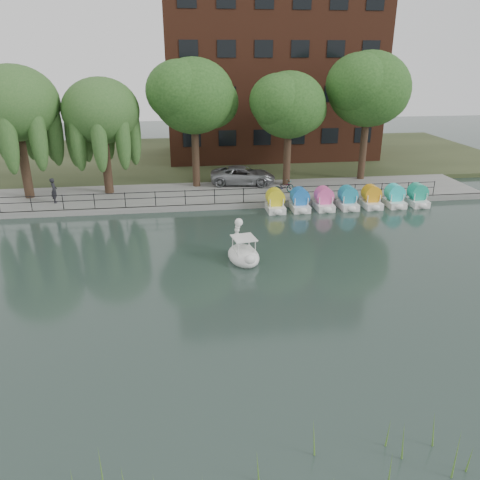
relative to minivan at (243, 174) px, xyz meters
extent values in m
plane|color=#374944|center=(-2.64, -18.05, -1.20)|extent=(120.00, 120.00, 0.00)
cube|color=gray|center=(-2.64, -2.05, -1.00)|extent=(40.00, 6.00, 0.40)
cube|color=gray|center=(-2.64, -5.00, -1.00)|extent=(40.00, 0.25, 0.40)
cube|color=#47512D|center=(-2.64, 11.95, -1.02)|extent=(60.00, 22.00, 0.36)
cylinder|color=black|center=(-2.64, -4.80, 0.15)|extent=(32.00, 0.04, 0.04)
cylinder|color=black|center=(-2.64, -4.80, -0.25)|extent=(32.00, 0.04, 0.04)
cylinder|color=black|center=(-2.64, -4.80, -0.30)|extent=(0.05, 0.05, 1.00)
cube|color=#4C1E16|center=(4.36, 11.95, 8.16)|extent=(20.00, 10.00, 18.00)
cylinder|color=#473323|center=(-15.64, -1.55, 1.30)|extent=(0.60, 0.60, 4.20)
ellipsoid|color=#486F33|center=(-15.64, -1.55, 5.71)|extent=(5.88, 5.88, 5.00)
cylinder|color=#473323|center=(-10.14, -1.05, 1.10)|extent=(0.60, 0.60, 3.80)
ellipsoid|color=#486F33|center=(-10.14, -1.05, 5.09)|extent=(5.32, 5.32, 4.52)
cylinder|color=#473323|center=(-3.64, -0.05, 1.45)|extent=(0.60, 0.60, 4.50)
ellipsoid|color=#41732C|center=(-3.64, -0.05, 5.90)|extent=(6.00, 6.00, 5.10)
cylinder|color=#473323|center=(3.36, -0.55, 1.22)|extent=(0.60, 0.60, 4.05)
ellipsoid|color=#41732C|center=(3.36, -0.55, 5.23)|extent=(5.40, 5.40, 4.59)
cylinder|color=#473323|center=(9.86, 0.45, 1.56)|extent=(0.60, 0.60, 4.72)
ellipsoid|color=#41732C|center=(9.86, 0.45, 6.23)|extent=(6.30, 6.30, 5.36)
imported|color=gray|center=(0.00, 0.00, 0.00)|extent=(3.46, 6.10, 1.61)
imported|color=gray|center=(2.61, -2.91, -0.30)|extent=(1.14, 1.82, 1.00)
imported|color=black|center=(-13.52, -3.16, 0.19)|extent=(0.59, 0.78, 1.98)
ellipsoid|color=white|center=(-1.91, -13.71, -0.93)|extent=(1.91, 2.64, 0.54)
cube|color=white|center=(-1.90, -13.80, -0.67)|extent=(1.15, 1.23, 0.27)
cube|color=white|center=(-1.91, -13.75, 0.08)|extent=(1.31, 1.38, 0.05)
ellipsoid|color=white|center=(-1.74, -14.72, -0.71)|extent=(0.63, 0.53, 0.50)
sphere|color=white|center=(-2.05, -12.91, 0.63)|extent=(0.43, 0.43, 0.43)
cone|color=black|center=(-2.10, -12.63, 0.61)|extent=(0.22, 0.26, 0.18)
cylinder|color=yellow|center=(-2.08, -12.76, 0.61)|extent=(0.24, 0.13, 0.23)
cube|color=white|center=(1.38, -5.91, -0.98)|extent=(1.15, 1.70, 0.44)
cylinder|color=yellow|center=(1.38, -5.81, -0.25)|extent=(0.90, 1.20, 0.90)
cube|color=white|center=(3.08, -5.91, -0.98)|extent=(1.15, 1.70, 0.44)
cylinder|color=blue|center=(3.08, -5.81, -0.25)|extent=(0.90, 1.20, 0.90)
cube|color=white|center=(4.78, -5.91, -0.98)|extent=(1.15, 1.70, 0.44)
cylinder|color=#F957A7|center=(4.78, -5.81, -0.25)|extent=(0.90, 1.20, 0.90)
cube|color=white|center=(6.48, -5.91, -0.98)|extent=(1.15, 1.70, 0.44)
cylinder|color=teal|center=(6.48, -5.81, -0.25)|extent=(0.90, 1.20, 0.90)
cube|color=white|center=(8.18, -5.91, -0.98)|extent=(1.15, 1.70, 0.44)
cylinder|color=orange|center=(8.18, -5.81, -0.25)|extent=(0.90, 1.20, 0.90)
cube|color=white|center=(9.88, -5.91, -0.98)|extent=(1.15, 1.70, 0.44)
cylinder|color=#2CDCDB|center=(9.88, -5.81, -0.25)|extent=(0.90, 1.20, 0.90)
cube|color=white|center=(11.58, -5.91, -0.98)|extent=(1.15, 1.70, 0.44)
cylinder|color=#20A987|center=(11.58, -5.81, -0.25)|extent=(0.90, 1.20, 0.90)
camera|label=1|loc=(-5.07, -35.55, 8.75)|focal=35.00mm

